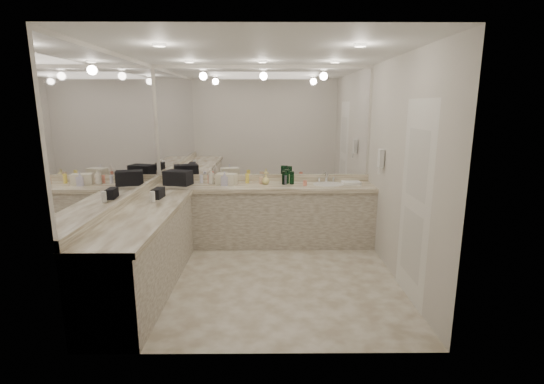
{
  "coord_description": "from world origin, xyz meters",
  "views": [
    {
      "loc": [
        0.08,
        -4.43,
        2.04
      ],
      "look_at": [
        0.12,
        0.4,
        0.97
      ],
      "focal_mm": 26.0,
      "sensor_mm": 36.0,
      "label": 1
    }
  ],
  "objects_px": {
    "cream_cosmetic_case": "(226,179)",
    "soap_bottle_c": "(266,179)",
    "soap_bottle_a": "(211,176)",
    "sink": "(328,185)",
    "black_toiletry_bag": "(178,178)",
    "hand_towel": "(351,183)",
    "soap_bottle_b": "(225,179)",
    "wall_phone": "(381,158)"
  },
  "relations": [
    {
      "from": "black_toiletry_bag",
      "to": "hand_towel",
      "type": "relative_size",
      "value": 1.42
    },
    {
      "from": "cream_cosmetic_case",
      "to": "soap_bottle_b",
      "type": "bearing_deg",
      "value": -85.88
    },
    {
      "from": "black_toiletry_bag",
      "to": "sink",
      "type": "bearing_deg",
      "value": 0.03
    },
    {
      "from": "soap_bottle_a",
      "to": "cream_cosmetic_case",
      "type": "bearing_deg",
      "value": -5.39
    },
    {
      "from": "hand_towel",
      "to": "soap_bottle_c",
      "type": "height_order",
      "value": "soap_bottle_c"
    },
    {
      "from": "cream_cosmetic_case",
      "to": "hand_towel",
      "type": "bearing_deg",
      "value": 12.2
    },
    {
      "from": "black_toiletry_bag",
      "to": "hand_towel",
      "type": "bearing_deg",
      "value": 0.26
    },
    {
      "from": "black_toiletry_bag",
      "to": "soap_bottle_c",
      "type": "relative_size",
      "value": 2.55
    },
    {
      "from": "sink",
      "to": "cream_cosmetic_case",
      "type": "height_order",
      "value": "cream_cosmetic_case"
    },
    {
      "from": "sink",
      "to": "soap_bottle_c",
      "type": "xyz_separation_m",
      "value": [
        -0.92,
        0.03,
        0.08
      ]
    },
    {
      "from": "sink",
      "to": "soap_bottle_a",
      "type": "xyz_separation_m",
      "value": [
        -1.71,
        0.05,
        0.12
      ]
    },
    {
      "from": "black_toiletry_bag",
      "to": "hand_towel",
      "type": "xyz_separation_m",
      "value": [
        2.52,
        0.01,
        -0.08
      ]
    },
    {
      "from": "wall_phone",
      "to": "hand_towel",
      "type": "distance_m",
      "value": 0.72
    },
    {
      "from": "wall_phone",
      "to": "soap_bottle_a",
      "type": "distance_m",
      "value": 2.41
    },
    {
      "from": "black_toiletry_bag",
      "to": "soap_bottle_a",
      "type": "bearing_deg",
      "value": 5.6
    },
    {
      "from": "wall_phone",
      "to": "cream_cosmetic_case",
      "type": "relative_size",
      "value": 0.83
    },
    {
      "from": "sink",
      "to": "soap_bottle_c",
      "type": "distance_m",
      "value": 0.92
    },
    {
      "from": "wall_phone",
      "to": "black_toiletry_bag",
      "type": "relative_size",
      "value": 0.64
    },
    {
      "from": "wall_phone",
      "to": "sink",
      "type": "bearing_deg",
      "value": 140.43
    },
    {
      "from": "black_toiletry_bag",
      "to": "soap_bottle_b",
      "type": "height_order",
      "value": "black_toiletry_bag"
    },
    {
      "from": "soap_bottle_b",
      "to": "wall_phone",
      "type": "bearing_deg",
      "value": -11.6
    },
    {
      "from": "wall_phone",
      "to": "cream_cosmetic_case",
      "type": "height_order",
      "value": "wall_phone"
    },
    {
      "from": "black_toiletry_bag",
      "to": "cream_cosmetic_case",
      "type": "relative_size",
      "value": 1.29
    },
    {
      "from": "cream_cosmetic_case",
      "to": "hand_towel",
      "type": "height_order",
      "value": "cream_cosmetic_case"
    },
    {
      "from": "soap_bottle_b",
      "to": "soap_bottle_c",
      "type": "bearing_deg",
      "value": 9.66
    },
    {
      "from": "cream_cosmetic_case",
      "to": "soap_bottle_c",
      "type": "xyz_separation_m",
      "value": [
        0.57,
        0.01,
        -0.01
      ]
    },
    {
      "from": "soap_bottle_b",
      "to": "soap_bottle_a",
      "type": "bearing_deg",
      "value": 151.93
    },
    {
      "from": "black_toiletry_bag",
      "to": "soap_bottle_c",
      "type": "height_order",
      "value": "black_toiletry_bag"
    },
    {
      "from": "cream_cosmetic_case",
      "to": "soap_bottle_a",
      "type": "bearing_deg",
      "value": -172.76
    },
    {
      "from": "sink",
      "to": "black_toiletry_bag",
      "type": "bearing_deg",
      "value": -179.97
    },
    {
      "from": "sink",
      "to": "hand_towel",
      "type": "relative_size",
      "value": 1.67
    },
    {
      "from": "sink",
      "to": "cream_cosmetic_case",
      "type": "bearing_deg",
      "value": 179.08
    },
    {
      "from": "black_toiletry_bag",
      "to": "hand_towel",
      "type": "height_order",
      "value": "black_toiletry_bag"
    },
    {
      "from": "hand_towel",
      "to": "soap_bottle_a",
      "type": "xyz_separation_m",
      "value": [
        -2.05,
        0.03,
        0.09
      ]
    },
    {
      "from": "soap_bottle_c",
      "to": "cream_cosmetic_case",
      "type": "bearing_deg",
      "value": -179.16
    },
    {
      "from": "sink",
      "to": "wall_phone",
      "type": "bearing_deg",
      "value": -39.57
    },
    {
      "from": "soap_bottle_a",
      "to": "soap_bottle_c",
      "type": "xyz_separation_m",
      "value": [
        0.8,
        -0.01,
        -0.04
      ]
    },
    {
      "from": "wall_phone",
      "to": "cream_cosmetic_case",
      "type": "distance_m",
      "value": 2.19
    },
    {
      "from": "black_toiletry_bag",
      "to": "soap_bottle_a",
      "type": "distance_m",
      "value": 0.47
    },
    {
      "from": "hand_towel",
      "to": "soap_bottle_c",
      "type": "xyz_separation_m",
      "value": [
        -1.25,
        0.02,
        0.05
      ]
    },
    {
      "from": "black_toiletry_bag",
      "to": "soap_bottle_a",
      "type": "height_order",
      "value": "soap_bottle_a"
    },
    {
      "from": "cream_cosmetic_case",
      "to": "soap_bottle_c",
      "type": "height_order",
      "value": "cream_cosmetic_case"
    }
  ]
}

